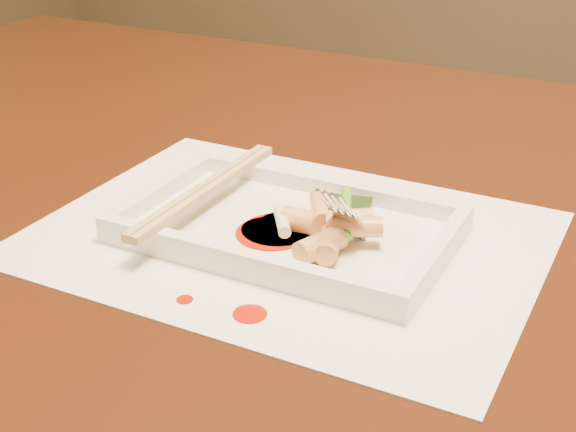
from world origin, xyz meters
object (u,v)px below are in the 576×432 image
at_px(placemat, 288,237).
at_px(chopstick_a, 201,188).
at_px(table, 271,271).
at_px(plate_base, 288,231).
at_px(fork, 382,149).

distance_m(placemat, chopstick_a, 0.09).
relative_size(table, chopstick_a, 6.78).
relative_size(table, plate_base, 5.38).
bearing_deg(fork, table, 150.07).
bearing_deg(fork, plate_base, -165.58).
xyz_separation_m(plate_base, fork, (0.07, 0.02, 0.08)).
height_order(placemat, plate_base, plate_base).
distance_m(plate_base, fork, 0.11).
bearing_deg(placemat, table, 125.32).
height_order(table, fork, fork).
bearing_deg(chopstick_a, placemat, 0.00).
bearing_deg(placemat, plate_base, 45.00).
bearing_deg(fork, chopstick_a, -173.25).
height_order(table, plate_base, plate_base).
height_order(table, chopstick_a, chopstick_a).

